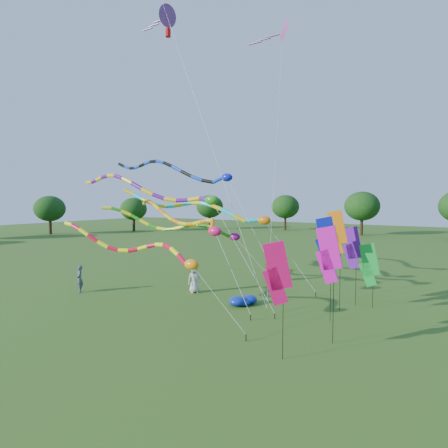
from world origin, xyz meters
The scene contains 20 objects.
ground centered at (0.00, 0.00, 0.00)m, with size 160.00×160.00×0.00m, color #2A5316.
tree_ring centered at (-3.36, -2.82, 5.71)m, with size 121.10×114.95×9.72m.
tube_kite_red centered at (-2.46, -0.10, 3.57)m, with size 11.10×1.38×5.34m.
tube_kite_orange centered at (-4.00, 5.24, 4.86)m, with size 12.10×5.11×6.63m.
tube_kite_purple centered at (-4.80, 3.39, 6.66)m, with size 14.78×1.09×8.37m.
tube_kite_blue centered at (-6.63, 7.65, 8.19)m, with size 16.09×2.09×9.81m.
tube_kite_cyan centered at (-4.24, 7.83, 5.41)m, with size 15.10×1.52×7.46m.
tube_kite_green centered at (-4.82, 6.21, 4.24)m, with size 12.00×3.98×6.15m.
delta_kite_high_a centered at (-5.63, 5.60, 18.08)m, with size 10.40×2.44×19.65m.
delta_kite_high_c centered at (1.95, 7.05, 16.00)m, with size 3.13×3.96×16.74m.
banner_pole_magenta_b centered at (6.45, 1.68, 3.76)m, with size 1.16×0.08×5.03m.
banner_pole_blue_a centered at (5.52, 4.50, 4.02)m, with size 1.12×0.48×5.29m.
banner_pole_magenta_a centered at (5.29, -1.02, 3.32)m, with size 1.09×0.55×4.58m.
banner_pole_green centered at (6.90, 8.00, 2.43)m, with size 1.13×0.45×3.68m.
banner_pole_violet centered at (5.96, 8.06, 3.33)m, with size 1.16×0.14×4.59m.
banner_pole_orange centered at (5.44, 6.58, 4.28)m, with size 1.16×0.18×5.56m.
blue_nylon_heap centered at (0.30, 4.72, 0.23)m, with size 1.73×1.70×0.56m.
person_a centered at (-3.47, 5.58, 0.89)m, with size 0.87×0.57×1.79m, color beige.
person_b centered at (-9.91, 1.61, 0.90)m, with size 0.65×0.43×1.79m, color #404D5A.
person_c centered at (-0.68, 11.04, 0.88)m, with size 0.86×0.67×1.77m, color brown.
Camera 1 is at (10.98, -13.95, 6.13)m, focal length 30.00 mm.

